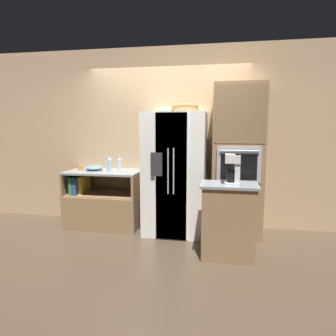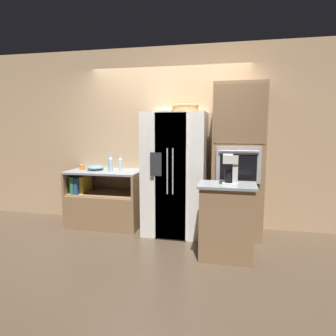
# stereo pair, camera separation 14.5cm
# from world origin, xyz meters

# --- Properties ---
(ground_plane) EXTENTS (20.00, 20.00, 0.00)m
(ground_plane) POSITION_xyz_m (0.00, 0.00, 0.00)
(ground_plane) COLOR #4C3D2D
(wall_back) EXTENTS (12.00, 0.06, 2.80)m
(wall_back) POSITION_xyz_m (0.00, 0.49, 1.40)
(wall_back) COLOR tan
(wall_back) RESTS_ON ground_plane
(counter_left) EXTENTS (1.15, 0.66, 0.89)m
(counter_left) POSITION_xyz_m (-0.97, 0.13, 0.33)
(counter_left) COLOR #93704C
(counter_left) RESTS_ON ground_plane
(refrigerator) EXTENTS (0.89, 0.79, 1.78)m
(refrigerator) POSITION_xyz_m (0.19, 0.08, 0.89)
(refrigerator) COLOR white
(refrigerator) RESTS_ON ground_plane
(wall_oven) EXTENTS (0.70, 0.70, 2.16)m
(wall_oven) POSITION_xyz_m (1.08, 0.14, 1.08)
(wall_oven) COLOR #93704C
(wall_oven) RESTS_ON ground_plane
(island_counter) EXTENTS (0.67, 0.46, 0.91)m
(island_counter) POSITION_xyz_m (0.96, -0.69, 0.46)
(island_counter) COLOR #93704C
(island_counter) RESTS_ON ground_plane
(wicker_basket) EXTENTS (0.39, 0.39, 0.11)m
(wicker_basket) POSITION_xyz_m (0.32, 0.16, 1.84)
(wicker_basket) COLOR tan
(wicker_basket) RESTS_ON refrigerator
(fruit_bowl) EXTENTS (0.28, 0.28, 0.08)m
(fruit_bowl) POSITION_xyz_m (0.03, 0.18, 1.82)
(fruit_bowl) COLOR beige
(fruit_bowl) RESTS_ON refrigerator
(bottle_tall) EXTENTS (0.07, 0.07, 0.22)m
(bottle_tall) POSITION_xyz_m (-0.87, 0.15, 0.99)
(bottle_tall) COLOR silver
(bottle_tall) RESTS_ON counter_left
(bottle_short) EXTENTS (0.06, 0.06, 0.24)m
(bottle_short) POSITION_xyz_m (-0.72, 0.20, 1.00)
(bottle_short) COLOR silver
(bottle_short) RESTS_ON counter_left
(bottle_wide) EXTENTS (0.06, 0.06, 0.28)m
(bottle_wide) POSITION_xyz_m (-0.80, -0.00, 1.01)
(bottle_wide) COLOR silver
(bottle_wide) RESTS_ON counter_left
(mug) EXTENTS (0.11, 0.08, 0.08)m
(mug) POSITION_xyz_m (-1.35, 0.15, 0.93)
(mug) COLOR orange
(mug) RESTS_ON counter_left
(mixing_bowl) EXTENTS (0.27, 0.27, 0.08)m
(mixing_bowl) POSITION_xyz_m (-1.13, 0.17, 0.93)
(mixing_bowl) COLOR #668C99
(mixing_bowl) RESTS_ON counter_left
(coffee_maker) EXTENTS (0.17, 0.19, 0.35)m
(coffee_maker) POSITION_xyz_m (1.00, -0.70, 1.10)
(coffee_maker) COLOR white
(coffee_maker) RESTS_ON island_counter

